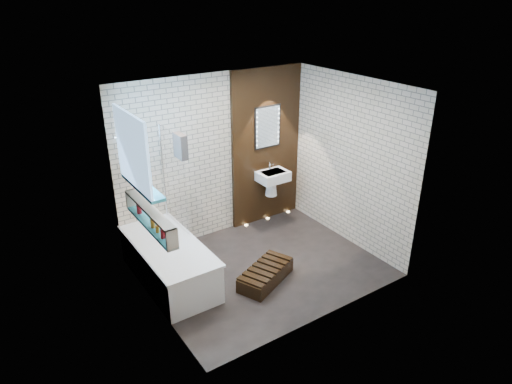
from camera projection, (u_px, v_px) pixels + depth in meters
ground at (262, 268)px, 6.65m from camera, size 3.20×3.20×0.00m
room_shell at (262, 186)px, 6.11m from camera, size 3.24×3.20×2.60m
walnut_panel at (266, 147)px, 7.55m from camera, size 1.30×0.06×2.60m
clerestory_window at (134, 159)px, 5.33m from camera, size 0.18×1.00×0.94m
display_niche at (150, 218)px, 5.49m from camera, size 0.14×1.30×0.26m
bathtub at (169, 262)px, 6.25m from camera, size 0.79×1.74×0.70m
bath_screen at (174, 180)px, 6.35m from camera, size 0.01×0.78×1.40m
towel at (180, 146)px, 5.90m from camera, size 0.10×0.25×0.33m
shower_head at (137, 134)px, 5.88m from camera, size 0.18×0.18×0.02m
washbasin at (273, 179)px, 7.62m from camera, size 0.50×0.36×0.58m
led_mirror at (268, 127)px, 7.38m from camera, size 0.50×0.02×0.70m
walnut_step at (266, 275)px, 6.31m from camera, size 0.96×0.71×0.20m
niche_bottles at (150, 220)px, 5.51m from camera, size 0.06×0.80×0.15m
sill_vases at (138, 174)px, 5.59m from camera, size 0.17×0.17×0.17m
floor_uplights at (268, 218)px, 8.04m from camera, size 0.96×0.06×0.01m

